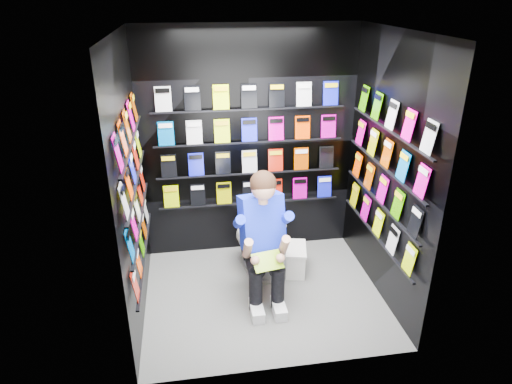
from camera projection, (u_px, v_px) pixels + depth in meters
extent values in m
plane|color=slate|center=(264.00, 295.00, 4.73)|extent=(2.40, 2.40, 0.00)
plane|color=white|center=(266.00, 30.00, 3.66)|extent=(2.40, 2.40, 0.00)
cube|color=black|center=(249.00, 146.00, 5.10)|extent=(2.40, 0.04, 2.60)
cube|color=black|center=(289.00, 232.00, 3.30)|extent=(2.40, 0.04, 2.60)
cube|color=black|center=(131.00, 188.00, 4.03)|extent=(0.04, 2.00, 2.60)
cube|color=black|center=(388.00, 172.00, 4.37)|extent=(0.04, 2.00, 2.60)
imported|color=white|center=(255.00, 241.00, 5.00)|extent=(0.55, 0.82, 0.73)
cube|color=silver|center=(295.00, 260.00, 5.08)|extent=(0.28, 0.40, 0.28)
cube|color=silver|center=(296.00, 249.00, 5.01)|extent=(0.30, 0.43, 0.03)
cube|color=green|center=(268.00, 261.00, 4.26)|extent=(0.31, 0.22, 0.12)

